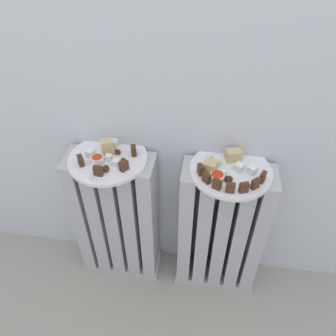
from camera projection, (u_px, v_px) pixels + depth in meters
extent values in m
plane|color=gray|center=(157.00, 334.00, 1.22)|extent=(6.00, 6.00, 0.00)
cube|color=#B2B2B7|center=(124.00, 260.00, 1.44)|extent=(0.31, 0.13, 0.03)
cube|color=#B2B2B7|center=(85.00, 213.00, 1.26)|extent=(0.05, 0.13, 0.55)
cube|color=#B2B2B7|center=(101.00, 215.00, 1.25)|extent=(0.05, 0.13, 0.55)
cube|color=#B2B2B7|center=(117.00, 216.00, 1.25)|extent=(0.05, 0.13, 0.55)
cube|color=#B2B2B7|center=(133.00, 218.00, 1.24)|extent=(0.05, 0.13, 0.55)
cube|color=#B2B2B7|center=(150.00, 220.00, 1.23)|extent=(0.05, 0.13, 0.55)
cube|color=#B2B2B7|center=(214.00, 272.00, 1.39)|extent=(0.31, 0.13, 0.03)
cube|color=#B2B2B7|center=(187.00, 225.00, 1.22)|extent=(0.05, 0.13, 0.55)
cube|color=#B2B2B7|center=(204.00, 227.00, 1.21)|extent=(0.05, 0.13, 0.55)
cube|color=#B2B2B7|center=(221.00, 229.00, 1.20)|extent=(0.05, 0.13, 0.55)
cube|color=#B2B2B7|center=(238.00, 231.00, 1.20)|extent=(0.05, 0.13, 0.55)
cube|color=#B2B2B7|center=(256.00, 233.00, 1.19)|extent=(0.05, 0.13, 0.55)
cylinder|color=white|center=(108.00, 159.00, 1.06)|extent=(0.25, 0.25, 0.01)
cylinder|color=white|center=(231.00, 171.00, 1.01)|extent=(0.25, 0.25, 0.01)
cube|color=#472B19|center=(81.00, 161.00, 1.02)|extent=(0.03, 0.03, 0.03)
cube|color=#472B19|center=(98.00, 171.00, 0.98)|extent=(0.03, 0.02, 0.03)
cube|color=#472B19|center=(124.00, 166.00, 1.00)|extent=(0.03, 0.03, 0.03)
cube|color=#472B19|center=(134.00, 151.00, 1.05)|extent=(0.02, 0.03, 0.03)
cube|color=tan|center=(108.00, 147.00, 1.06)|extent=(0.05, 0.04, 0.05)
cube|color=white|center=(109.00, 158.00, 1.04)|extent=(0.02, 0.02, 0.02)
cube|color=white|center=(116.00, 163.00, 1.02)|extent=(0.03, 0.03, 0.02)
cube|color=white|center=(90.00, 153.00, 1.05)|extent=(0.03, 0.03, 0.02)
cube|color=white|center=(114.00, 144.00, 1.09)|extent=(0.03, 0.03, 0.03)
ellipsoid|color=#3D1E0F|center=(106.00, 168.00, 1.00)|extent=(0.03, 0.03, 0.01)
ellipsoid|color=#3D1E0F|center=(123.00, 161.00, 1.03)|extent=(0.02, 0.03, 0.02)
ellipsoid|color=#3D1E0F|center=(108.00, 141.00, 1.11)|extent=(0.02, 0.02, 0.02)
ellipsoid|color=#3D1E0F|center=(118.00, 152.00, 1.06)|extent=(0.03, 0.03, 0.01)
cylinder|color=white|center=(98.00, 160.00, 1.03)|extent=(0.04, 0.04, 0.02)
cylinder|color=red|center=(97.00, 158.00, 1.02)|extent=(0.03, 0.03, 0.01)
cube|color=#472B19|center=(200.00, 170.00, 0.98)|extent=(0.02, 0.03, 0.03)
cube|color=#472B19|center=(206.00, 178.00, 0.96)|extent=(0.03, 0.03, 0.03)
cube|color=#472B19|center=(217.00, 184.00, 0.94)|extent=(0.03, 0.02, 0.03)
cube|color=#472B19|center=(230.00, 188.00, 0.93)|extent=(0.03, 0.01, 0.03)
cube|color=#472B19|center=(244.00, 188.00, 0.93)|extent=(0.03, 0.02, 0.03)
cube|color=#472B19|center=(255.00, 184.00, 0.94)|extent=(0.03, 0.03, 0.03)
cube|color=#472B19|center=(263.00, 177.00, 0.96)|extent=(0.02, 0.03, 0.03)
cube|color=tan|center=(233.00, 155.00, 1.03)|extent=(0.05, 0.04, 0.04)
cube|color=tan|center=(210.00, 167.00, 0.99)|extent=(0.05, 0.05, 0.04)
cube|color=white|center=(222.00, 173.00, 0.98)|extent=(0.03, 0.03, 0.02)
cube|color=white|center=(217.00, 162.00, 1.02)|extent=(0.03, 0.03, 0.02)
cube|color=white|center=(252.00, 170.00, 0.99)|extent=(0.03, 0.03, 0.02)
cube|color=white|center=(239.00, 167.00, 1.00)|extent=(0.03, 0.03, 0.03)
ellipsoid|color=#3D1E0F|center=(211.00, 160.00, 1.03)|extent=(0.02, 0.02, 0.01)
ellipsoid|color=#3D1E0F|center=(229.00, 179.00, 0.97)|extent=(0.03, 0.02, 0.02)
cylinder|color=white|center=(217.00, 177.00, 0.97)|extent=(0.04, 0.04, 0.02)
cylinder|color=red|center=(217.00, 176.00, 0.96)|extent=(0.04, 0.04, 0.01)
cube|color=silver|center=(99.00, 173.00, 1.00)|extent=(0.04, 0.07, 0.00)
cube|color=silver|center=(112.00, 163.00, 1.03)|extent=(0.03, 0.03, 0.00)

